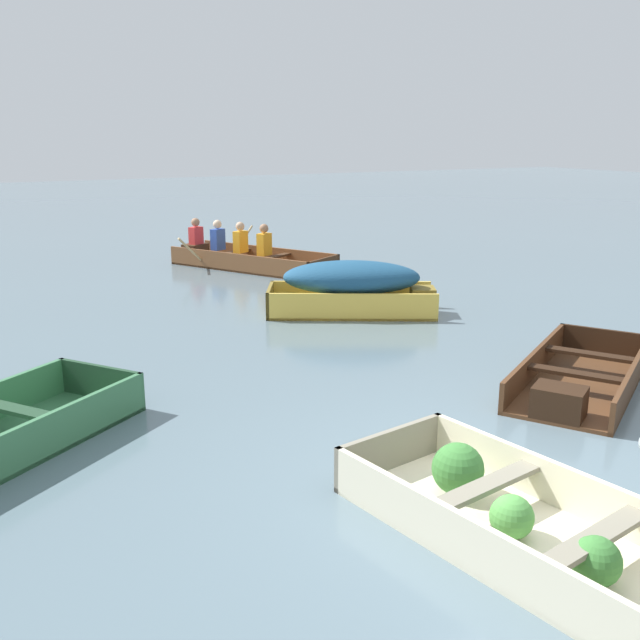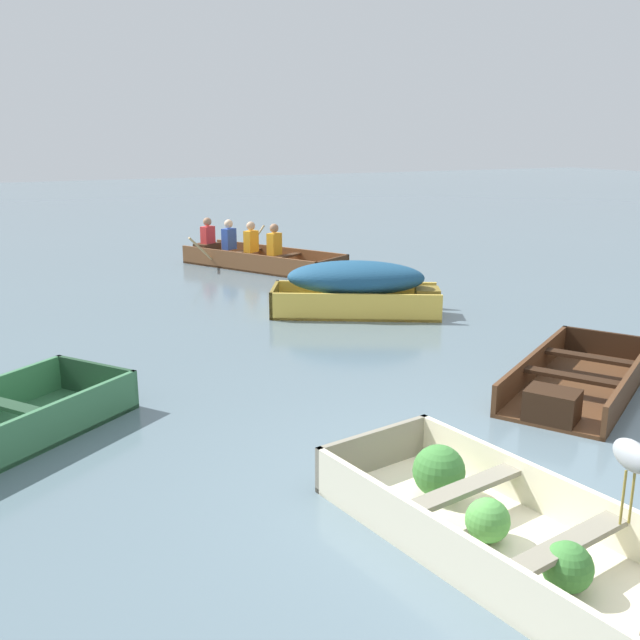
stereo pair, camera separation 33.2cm
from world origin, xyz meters
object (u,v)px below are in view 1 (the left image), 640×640
at_px(dinghy_cream_foreground, 538,529).
at_px(rowboat_wooden_brown_with_crew, 243,256).
at_px(skiff_yellow_near_moored, 353,284).
at_px(skiff_dark_varnish_mid_moored, 580,379).

height_order(dinghy_cream_foreground, rowboat_wooden_brown_with_crew, rowboat_wooden_brown_with_crew).
bearing_deg(dinghy_cream_foreground, rowboat_wooden_brown_with_crew, 78.69).
relative_size(skiff_yellow_near_moored, rowboat_wooden_brown_with_crew, 0.74).
xyz_separation_m(skiff_dark_varnish_mid_moored, rowboat_wooden_brown_with_crew, (-0.53, 8.46, 0.12)).
bearing_deg(skiff_dark_varnish_mid_moored, dinghy_cream_foreground, -141.71).
bearing_deg(rowboat_wooden_brown_with_crew, skiff_yellow_near_moored, -89.44).
distance_m(skiff_yellow_near_moored, skiff_dark_varnish_mid_moored, 4.06).
height_order(skiff_yellow_near_moored, skiff_dark_varnish_mid_moored, skiff_yellow_near_moored).
xyz_separation_m(dinghy_cream_foreground, skiff_yellow_near_moored, (2.15, 6.11, 0.32)).
bearing_deg(skiff_dark_varnish_mid_moored, skiff_yellow_near_moored, 96.95).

